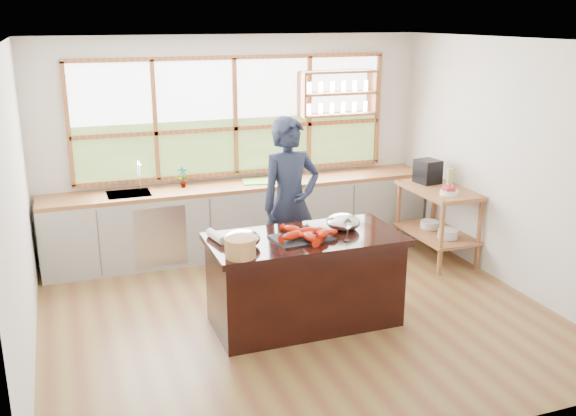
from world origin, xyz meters
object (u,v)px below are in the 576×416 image
espresso_machine (428,171)px  cook (290,204)px  wicker_basket (240,248)px  island (305,280)px

espresso_machine → cook: bearing=-175.3°
cook → espresso_machine: bearing=5.4°
cook → wicker_basket: size_ratio=7.03×
island → wicker_basket: (-0.73, -0.31, 0.53)m
island → wicker_basket: bearing=-156.6°
island → cook: 1.05m
island → wicker_basket: wicker_basket is taller
espresso_machine → wicker_basket: bearing=-158.3°
espresso_machine → wicker_basket: espresso_machine is taller
wicker_basket → cook: bearing=53.3°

